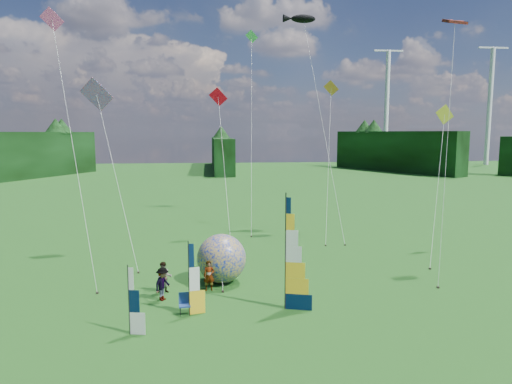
{
  "coord_description": "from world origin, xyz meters",
  "views": [
    {
      "loc": [
        -3.4,
        -18.26,
        8.42
      ],
      "look_at": [
        -1.0,
        4.0,
        5.5
      ],
      "focal_mm": 32.0,
      "sensor_mm": 36.0,
      "label": 1
    }
  ],
  "objects": [
    {
      "name": "ground",
      "position": [
        0.0,
        0.0,
        0.0
      ],
      "size": [
        220.0,
        220.0,
        0.0
      ],
      "primitive_type": "plane",
      "color": "#1F5014",
      "rests_on": "ground"
    },
    {
      "name": "treeline_ring",
      "position": [
        0.0,
        0.0,
        4.0
      ],
      "size": [
        210.0,
        210.0,
        8.0
      ],
      "primitive_type": null,
      "color": "#174D1C",
      "rests_on": "ground"
    },
    {
      "name": "turbine_left",
      "position": [
        70.0,
        95.0,
        15.0
      ],
      "size": [
        8.0,
        1.2,
        30.0
      ],
      "primitive_type": null,
      "color": "silver",
      "rests_on": "ground"
    },
    {
      "name": "turbine_right",
      "position": [
        45.0,
        102.0,
        15.0
      ],
      "size": [
        8.0,
        1.2,
        30.0
      ],
      "primitive_type": null,
      "color": "silver",
      "rests_on": "ground"
    },
    {
      "name": "feather_banner_main",
      "position": [
        0.24,
        2.47,
        2.72
      ],
      "size": [
        1.43,
        0.49,
        5.44
      ],
      "primitive_type": null,
      "rotation": [
        0.0,
        0.0,
        -0.27
      ],
      "color": "#08193A",
      "rests_on": "ground"
    },
    {
      "name": "side_banner_left",
      "position": [
        -4.3,
        2.25,
        1.69
      ],
      "size": [
        0.95,
        0.28,
        3.39
      ],
      "primitive_type": null,
      "rotation": [
        0.0,
        0.0,
        0.19
      ],
      "color": "yellow",
      "rests_on": "ground"
    },
    {
      "name": "side_banner_far",
      "position": [
        -6.72,
        0.44,
        1.45
      ],
      "size": [
        0.87,
        0.29,
        2.9
      ],
      "primitive_type": null,
      "rotation": [
        0.0,
        0.0,
        -0.22
      ],
      "color": "white",
      "rests_on": "ground"
    },
    {
      "name": "bol_inflatable",
      "position": [
        -2.66,
        6.77,
        1.39
      ],
      "size": [
        3.05,
        3.05,
        2.77
      ],
      "primitive_type": "sphere",
      "rotation": [
        0.0,
        0.0,
        0.1
      ],
      "color": "#001996",
      "rests_on": "ground"
    },
    {
      "name": "spectator_a",
      "position": [
        -3.37,
        5.49,
        0.81
      ],
      "size": [
        0.62,
        0.43,
        1.62
      ],
      "primitive_type": "imported",
      "rotation": [
        0.0,
        0.0,
        0.08
      ],
      "color": "#66594C",
      "rests_on": "ground"
    },
    {
      "name": "spectator_b",
      "position": [
        -5.73,
        5.4,
        0.84
      ],
      "size": [
        0.81,
        0.4,
        1.67
      ],
      "primitive_type": "imported",
      "rotation": [
        0.0,
        0.0,
        0.0
      ],
      "color": "#66594C",
      "rests_on": "ground"
    },
    {
      "name": "spectator_c",
      "position": [
        -5.71,
        4.3,
        0.85
      ],
      "size": [
        0.9,
        1.15,
        1.7
      ],
      "primitive_type": "imported",
      "rotation": [
        0.0,
        0.0,
        1.04
      ],
      "color": "#66594C",
      "rests_on": "ground"
    },
    {
      "name": "spectator_d",
      "position": [
        -3.19,
        6.79,
        0.88
      ],
      "size": [
        1.1,
        0.91,
        1.76
      ],
      "primitive_type": "imported",
      "rotation": [
        0.0,
        0.0,
        2.58
      ],
      "color": "#66594C",
      "rests_on": "ground"
    },
    {
      "name": "camp_chair",
      "position": [
        -4.52,
        2.35,
        0.5
      ],
      "size": [
        0.63,
        0.63,
        0.99
      ],
      "primitive_type": null,
      "rotation": [
        0.0,
        0.0,
        0.1
      ],
      "color": "navy",
      "rests_on": "ground"
    },
    {
      "name": "kite_whale",
      "position": [
        6.24,
        19.56,
        10.16
      ],
      "size": [
        7.73,
        14.12,
        20.32
      ],
      "primitive_type": null,
      "rotation": [
        0.0,
        0.0,
        -0.29
      ],
      "color": "black",
      "rests_on": "ground"
    },
    {
      "name": "kite_rainbow_delta",
      "position": [
        -9.43,
        12.62,
        6.58
      ],
      "size": [
        8.73,
        11.99,
        13.15
      ],
      "primitive_type": null,
      "rotation": [
        0.0,
        0.0,
        -0.1
      ],
      "color": "#E0402D",
      "rests_on": "ground"
    },
    {
      "name": "kite_parafoil",
      "position": [
        10.72,
        7.38,
        8.45
      ],
      "size": [
        6.71,
        9.02,
        16.9
      ],
      "primitive_type": null,
      "rotation": [
        0.0,
        0.0,
        0.04
      ],
      "color": "#AA251B",
      "rests_on": "ground"
    },
    {
      "name": "small_kite_red",
      "position": [
        -2.11,
        15.7,
        6.29
      ],
      "size": [
        3.18,
        10.52,
        12.57
      ],
      "primitive_type": null,
      "rotation": [
        0.0,
        0.0,
        0.01
      ],
      "color": "red",
      "rests_on": "ground"
    },
    {
      "name": "small_kite_orange",
      "position": [
        6.4,
        17.8,
        6.69
      ],
      "size": [
        5.91,
        9.86,
        13.38
      ],
      "primitive_type": null,
      "rotation": [
        0.0,
        0.0,
        -0.18
      ],
      "color": "orange",
      "rests_on": "ground"
    },
    {
      "name": "small_kite_yellow",
      "position": [
        12.18,
        10.97,
        5.5
      ],
      "size": [
        7.23,
        9.39,
        11.0
      ],
      "primitive_type": null,
      "rotation": [
        0.0,
        0.0,
        0.11
      ],
      "color": "gold",
      "rests_on": "ground"
    },
    {
      "name": "small_kite_pink",
      "position": [
        -10.9,
        8.5,
        8.17
      ],
      "size": [
        6.44,
        8.64,
        16.34
      ],
      "primitive_type": null,
      "rotation": [
        0.0,
        0.0,
        0.11
      ],
      "color": "#CF4985",
      "rests_on": "ground"
    },
    {
      "name": "small_kite_green",
      "position": [
        0.69,
        23.45,
        9.55
      ],
      "size": [
        3.66,
        13.41,
        19.1
      ],
      "primitive_type": null,
      "rotation": [
        0.0,
        0.0,
        -0.03
      ],
      "color": "green",
      "rests_on": "ground"
    }
  ]
}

